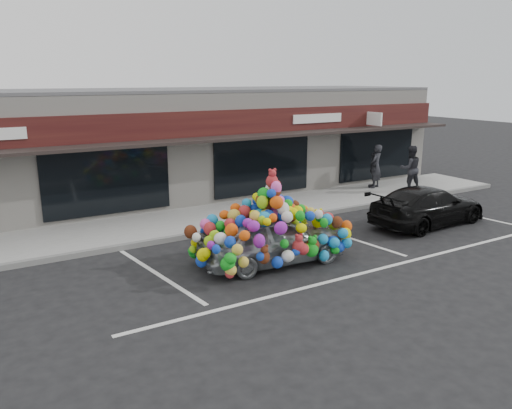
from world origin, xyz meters
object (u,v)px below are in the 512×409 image
pedestrian_a (376,166)px  pedestrian_c (373,170)px  toy_car (272,233)px  pedestrian_b (410,168)px  black_sedan (428,206)px

pedestrian_a → pedestrian_c: pedestrian_a is taller
toy_car → pedestrian_b: (9.19, 3.86, 0.27)m
pedestrian_b → pedestrian_c: (-0.79, 1.30, -0.18)m
pedestrian_a → pedestrian_b: size_ratio=0.98×
black_sedan → pedestrian_b: size_ratio=2.33×
black_sedan → pedestrian_c: (2.07, 4.76, 0.27)m
pedestrian_a → pedestrian_b: 1.42m
pedestrian_c → toy_car: bearing=-18.1°
toy_car → pedestrian_b: bearing=-63.2°
pedestrian_b → pedestrian_c: bearing=-40.1°
pedestrian_a → pedestrian_c: 0.20m
toy_car → pedestrian_b: size_ratio=2.27×
toy_car → pedestrian_c: 9.85m
black_sedan → pedestrian_b: 4.51m
toy_car → pedestrian_a: bearing=-55.0°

